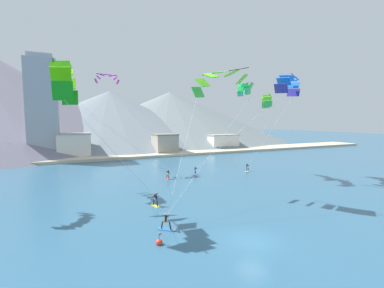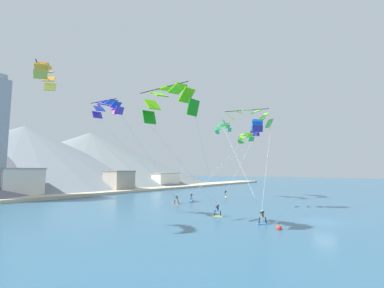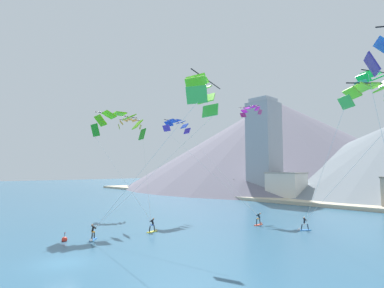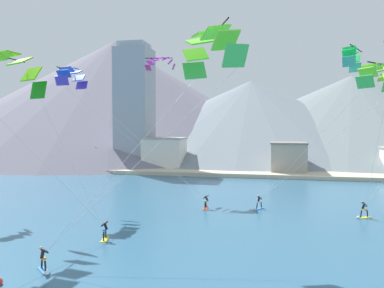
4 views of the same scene
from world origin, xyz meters
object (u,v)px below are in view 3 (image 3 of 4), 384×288
(kitesurfer_far_left, at_px, (92,236))
(parafoil_kite_distant_low_drift, at_px, (251,110))
(parafoil_kite_distant_mid_solo, at_px, (375,80))
(kitesurfer_near_trail, at_px, (153,228))
(parafoil_kite_near_lead, at_px, (177,125))
(parafoil_kite_far_left, at_px, (201,92))
(race_marker_buoy, at_px, (64,240))
(parafoil_kite_mid_center, at_px, (372,95))
(kitesurfer_mid_center, at_px, (303,227))
(parafoil_kite_near_trail, at_px, (120,122))
(kitesurfer_near_lead, at_px, (259,221))
(parafoil_kite_distant_high_outer, at_px, (130,123))

(kitesurfer_far_left, bearing_deg, parafoil_kite_distant_low_drift, 92.83)
(parafoil_kite_distant_mid_solo, bearing_deg, kitesurfer_near_trail, -151.00)
(parafoil_kite_near_lead, relative_size, parafoil_kite_far_left, 1.10)
(kitesurfer_near_trail, distance_m, race_marker_buoy, 9.61)
(parafoil_kite_near_lead, height_order, parafoil_kite_mid_center, parafoil_kite_near_lead)
(kitesurfer_mid_center, bearing_deg, parafoil_kite_mid_center, -35.48)
(parafoil_kite_near_trail, xyz_separation_m, parafoil_kite_mid_center, (30.51, 5.95, -0.60))
(kitesurfer_near_lead, xyz_separation_m, parafoil_kite_near_trail, (-14.96, -12.29, 13.49))
(kitesurfer_mid_center, distance_m, kitesurfer_far_left, 24.00)
(parafoil_kite_far_left, bearing_deg, parafoil_kite_distant_low_drift, 114.76)
(kitesurfer_near_lead, distance_m, kitesurfer_mid_center, 5.65)
(kitesurfer_far_left, bearing_deg, kitesurfer_near_lead, 70.92)
(race_marker_buoy, bearing_deg, parafoil_kite_near_lead, 108.39)
(parafoil_kite_mid_center, bearing_deg, parafoil_kite_far_left, -151.92)
(parafoil_kite_near_trail, bearing_deg, parafoil_kite_distant_low_drift, 73.53)
(parafoil_kite_far_left, height_order, race_marker_buoy, parafoil_kite_far_left)
(kitesurfer_far_left, distance_m, parafoil_kite_distant_mid_solo, 32.17)
(parafoil_kite_near_lead, distance_m, race_marker_buoy, 26.41)
(parafoil_kite_distant_low_drift, bearing_deg, parafoil_kite_mid_center, -34.70)
(parafoil_kite_near_lead, distance_m, parafoil_kite_mid_center, 31.37)
(kitesurfer_near_trail, xyz_separation_m, parafoil_kite_far_left, (8.54, -0.61, 14.36))
(kitesurfer_near_lead, distance_m, parafoil_kite_near_lead, 20.98)
(kitesurfer_far_left, height_order, parafoil_kite_near_trail, parafoil_kite_near_trail)
(kitesurfer_mid_center, relative_size, parafoil_kite_distant_low_drift, 0.37)
(kitesurfer_near_trail, height_order, parafoil_kite_near_lead, parafoil_kite_near_lead)
(parafoil_kite_mid_center, xyz_separation_m, parafoil_kite_distant_high_outer, (-40.50, 1.85, 2.54))
(parafoil_kite_near_lead, distance_m, parafoil_kite_distant_high_outer, 10.25)
(kitesurfer_near_trail, height_order, kitesurfer_far_left, kitesurfer_near_trail)
(parafoil_kite_distant_mid_solo, bearing_deg, race_marker_buoy, -137.91)
(kitesurfer_mid_center, relative_size, parafoil_kite_mid_center, 0.13)
(kitesurfer_near_lead, xyz_separation_m, parafoil_kite_near_lead, (-15.34, -1.11, 14.26))
(kitesurfer_near_lead, relative_size, parafoil_kite_distant_mid_solo, 0.35)
(kitesurfer_near_trail, distance_m, kitesurfer_mid_center, 17.77)
(parafoil_kite_far_left, bearing_deg, kitesurfer_far_left, -145.32)
(kitesurfer_far_left, xyz_separation_m, parafoil_kite_near_lead, (-8.51, 18.66, 14.29))
(parafoil_kite_distant_high_outer, bearing_deg, kitesurfer_near_trail, -23.41)
(parafoil_kite_far_left, bearing_deg, kitesurfer_near_lead, 100.70)
(parafoil_kite_near_lead, distance_m, parafoil_kite_near_trail, 11.22)
(parafoil_kite_distant_high_outer, height_order, race_marker_buoy, parafoil_kite_distant_high_outer)
(kitesurfer_mid_center, relative_size, parafoil_kite_far_left, 0.11)
(kitesurfer_near_lead, xyz_separation_m, race_marker_buoy, (-8.40, -21.99, -0.33))
(parafoil_kite_distant_low_drift, relative_size, parafoil_kite_distant_mid_solo, 0.91)
(kitesurfer_near_lead, relative_size, kitesurfer_far_left, 1.04)
(kitesurfer_near_trail, height_order, kitesurfer_mid_center, kitesurfer_near_trail)
(parafoil_kite_distant_mid_solo, distance_m, race_marker_buoy, 34.65)
(parafoil_kite_distant_high_outer, bearing_deg, parafoil_kite_far_left, -17.78)
(parafoil_kite_distant_high_outer, relative_size, parafoil_kite_distant_low_drift, 0.92)
(kitesurfer_near_lead, xyz_separation_m, kitesurfer_far_left, (-6.84, -19.77, -0.03))
(parafoil_kite_distant_mid_solo, bearing_deg, parafoil_kite_near_lead, 179.63)
(kitesurfer_near_lead, distance_m, race_marker_buoy, 23.54)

